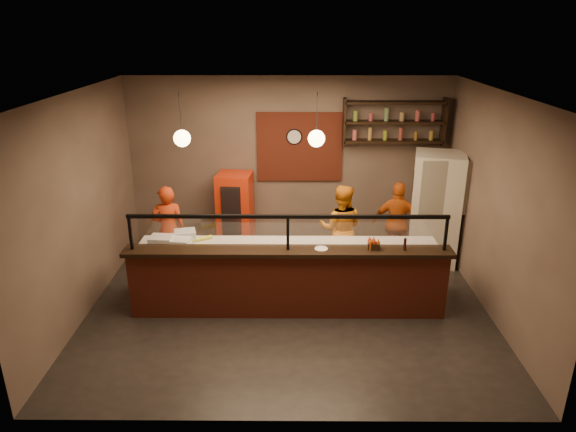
{
  "coord_description": "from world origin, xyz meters",
  "views": [
    {
      "loc": [
        0.04,
        -6.95,
        4.09
      ],
      "look_at": [
        -0.0,
        0.3,
        1.34
      ],
      "focal_mm": 32.0,
      "sensor_mm": 36.0,
      "label": 1
    }
  ],
  "objects_px": {
    "wall_clock": "(294,137)",
    "pizza_dough": "(343,245)",
    "red_cooler": "(235,211)",
    "condiment_caddy": "(374,246)",
    "fridge": "(435,209)",
    "cook_left": "(169,229)",
    "cook_mid": "(341,229)",
    "cook_right": "(397,223)",
    "pepper_mill": "(405,244)"
  },
  "relations": [
    {
      "from": "cook_left",
      "to": "red_cooler",
      "type": "xyz_separation_m",
      "value": [
        1.04,
        1.01,
        -0.04
      ]
    },
    {
      "from": "cook_mid",
      "to": "red_cooler",
      "type": "bearing_deg",
      "value": -16.34
    },
    {
      "from": "cook_left",
      "to": "condiment_caddy",
      "type": "relative_size",
      "value": 9.26
    },
    {
      "from": "wall_clock",
      "to": "condiment_caddy",
      "type": "relative_size",
      "value": 1.79
    },
    {
      "from": "fridge",
      "to": "pizza_dough",
      "type": "relative_size",
      "value": 4.04
    },
    {
      "from": "fridge",
      "to": "pizza_dough",
      "type": "xyz_separation_m",
      "value": [
        -1.76,
        -1.38,
        -0.09
      ]
    },
    {
      "from": "pizza_dough",
      "to": "red_cooler",
      "type": "bearing_deg",
      "value": 133.73
    },
    {
      "from": "fridge",
      "to": "pepper_mill",
      "type": "height_order",
      "value": "fridge"
    },
    {
      "from": "condiment_caddy",
      "to": "fridge",
      "type": "bearing_deg",
      "value": 53.51
    },
    {
      "from": "fridge",
      "to": "red_cooler",
      "type": "height_order",
      "value": "fridge"
    },
    {
      "from": "red_cooler",
      "to": "pepper_mill",
      "type": "xyz_separation_m",
      "value": [
        2.67,
        -2.46,
        0.41
      ]
    },
    {
      "from": "pepper_mill",
      "to": "cook_left",
      "type": "bearing_deg",
      "value": 158.55
    },
    {
      "from": "fridge",
      "to": "red_cooler",
      "type": "relative_size",
      "value": 1.35
    },
    {
      "from": "cook_right",
      "to": "fridge",
      "type": "height_order",
      "value": "fridge"
    },
    {
      "from": "wall_clock",
      "to": "pizza_dough",
      "type": "bearing_deg",
      "value": -71.72
    },
    {
      "from": "cook_right",
      "to": "pizza_dough",
      "type": "distance_m",
      "value": 1.68
    },
    {
      "from": "cook_mid",
      "to": "condiment_caddy",
      "type": "height_order",
      "value": "cook_mid"
    },
    {
      "from": "wall_clock",
      "to": "fridge",
      "type": "height_order",
      "value": "wall_clock"
    },
    {
      "from": "cook_right",
      "to": "fridge",
      "type": "bearing_deg",
      "value": -158.23
    },
    {
      "from": "red_cooler",
      "to": "condiment_caddy",
      "type": "height_order",
      "value": "red_cooler"
    },
    {
      "from": "red_cooler",
      "to": "pepper_mill",
      "type": "height_order",
      "value": "red_cooler"
    },
    {
      "from": "wall_clock",
      "to": "cook_right",
      "type": "relative_size",
      "value": 0.2
    },
    {
      "from": "cook_right",
      "to": "pepper_mill",
      "type": "distance_m",
      "value": 1.87
    },
    {
      "from": "cook_mid",
      "to": "pizza_dough",
      "type": "height_order",
      "value": "cook_mid"
    },
    {
      "from": "pepper_mill",
      "to": "pizza_dough",
      "type": "bearing_deg",
      "value": 147.19
    },
    {
      "from": "fridge",
      "to": "cook_left",
      "type": "bearing_deg",
      "value": -160.99
    },
    {
      "from": "cook_left",
      "to": "cook_mid",
      "type": "distance_m",
      "value": 2.95
    },
    {
      "from": "fridge",
      "to": "red_cooler",
      "type": "distance_m",
      "value": 3.66
    },
    {
      "from": "pepper_mill",
      "to": "cook_right",
      "type": "bearing_deg",
      "value": 81.38
    },
    {
      "from": "wall_clock",
      "to": "cook_left",
      "type": "height_order",
      "value": "wall_clock"
    },
    {
      "from": "pepper_mill",
      "to": "red_cooler",
      "type": "bearing_deg",
      "value": 137.29
    },
    {
      "from": "pizza_dough",
      "to": "pepper_mill",
      "type": "bearing_deg",
      "value": -32.81
    },
    {
      "from": "pizza_dough",
      "to": "condiment_caddy",
      "type": "relative_size",
      "value": 2.96
    },
    {
      "from": "wall_clock",
      "to": "cook_mid",
      "type": "xyz_separation_m",
      "value": [
        0.8,
        -1.27,
        -1.32
      ]
    },
    {
      "from": "cook_left",
      "to": "cook_mid",
      "type": "bearing_deg",
      "value": 170.33
    },
    {
      "from": "cook_mid",
      "to": "pepper_mill",
      "type": "height_order",
      "value": "cook_mid"
    },
    {
      "from": "cook_right",
      "to": "red_cooler",
      "type": "distance_m",
      "value": 3.01
    },
    {
      "from": "fridge",
      "to": "cook_mid",
      "type": "bearing_deg",
      "value": -153.24
    },
    {
      "from": "wall_clock",
      "to": "cook_mid",
      "type": "height_order",
      "value": "wall_clock"
    },
    {
      "from": "cook_left",
      "to": "cook_mid",
      "type": "xyz_separation_m",
      "value": [
        2.95,
        0.05,
        0.0
      ]
    },
    {
      "from": "cook_right",
      "to": "fridge",
      "type": "distance_m",
      "value": 0.72
    },
    {
      "from": "cook_right",
      "to": "wall_clock",
      "type": "bearing_deg",
      "value": -14.95
    },
    {
      "from": "wall_clock",
      "to": "pepper_mill",
      "type": "relative_size",
      "value": 1.67
    },
    {
      "from": "cook_left",
      "to": "condiment_caddy",
      "type": "xyz_separation_m",
      "value": [
        3.27,
        -1.41,
        0.33
      ]
    },
    {
      "from": "fridge",
      "to": "condiment_caddy",
      "type": "bearing_deg",
      "value": -113.02
    },
    {
      "from": "cook_left",
      "to": "fridge",
      "type": "distance_m",
      "value": 4.68
    },
    {
      "from": "cook_left",
      "to": "pizza_dough",
      "type": "xyz_separation_m",
      "value": [
        2.89,
        -0.93,
        0.13
      ]
    },
    {
      "from": "red_cooler",
      "to": "pepper_mill",
      "type": "relative_size",
      "value": 8.2
    },
    {
      "from": "wall_clock",
      "to": "cook_left",
      "type": "bearing_deg",
      "value": -148.52
    },
    {
      "from": "pizza_dough",
      "to": "condiment_caddy",
      "type": "height_order",
      "value": "condiment_caddy"
    }
  ]
}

